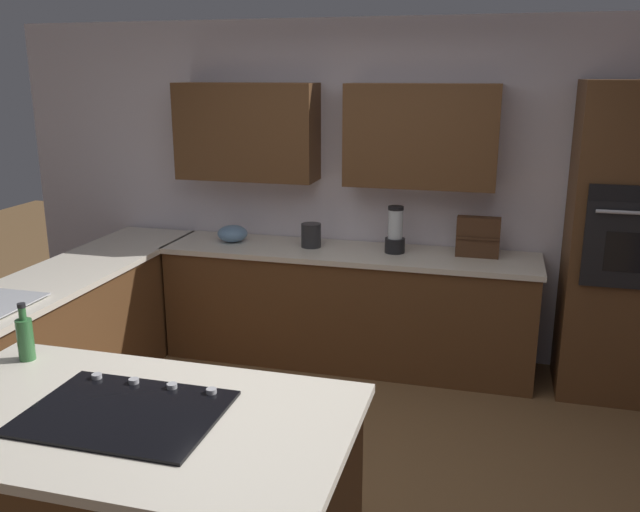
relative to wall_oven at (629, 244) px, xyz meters
name	(u,v)px	position (x,y,z in m)	size (l,w,h in m)	color
ground_plane	(295,487)	(1.85, 1.72, -1.08)	(14.00, 14.00, 0.00)	brown
wall_back	(361,176)	(1.92, -0.33, 0.34)	(6.00, 0.44, 2.60)	silver
lower_cabinets_back	(347,309)	(1.95, 0.00, -0.65)	(2.80, 0.60, 0.86)	brown
countertop_back	(348,253)	(1.95, 0.00, -0.20)	(2.84, 0.64, 0.04)	silver
lower_cabinets_side	(61,343)	(3.67, 1.17, -0.65)	(0.60, 2.90, 0.86)	brown
countertop_side	(54,280)	(3.67, 1.17, -0.20)	(0.64, 2.94, 0.04)	silver
island_top	(125,419)	(2.24, 2.69, -0.20)	(1.81, 1.04, 0.04)	silver
wall_oven	(629,244)	(0.00, 0.00, 0.00)	(0.80, 0.66, 2.16)	brown
cooktop	(125,412)	(2.24, 2.68, -0.17)	(0.76, 0.56, 0.03)	black
blender	(395,233)	(1.60, -0.04, -0.03)	(0.15, 0.15, 0.35)	black
mixing_bowl	(233,233)	(2.90, -0.04, -0.11)	(0.24, 0.24, 0.13)	#668CB2
spice_rack	(478,237)	(1.00, -0.08, -0.03)	(0.31, 0.11, 0.29)	#472B19
kettle	(311,235)	(2.25, -0.04, -0.09)	(0.15, 0.15, 0.18)	#262628
oil_bottle	(25,337)	(2.96, 2.34, -0.07)	(0.08, 0.08, 0.28)	#336B38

